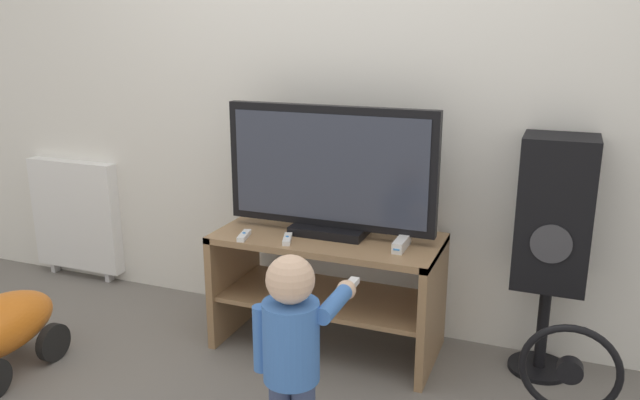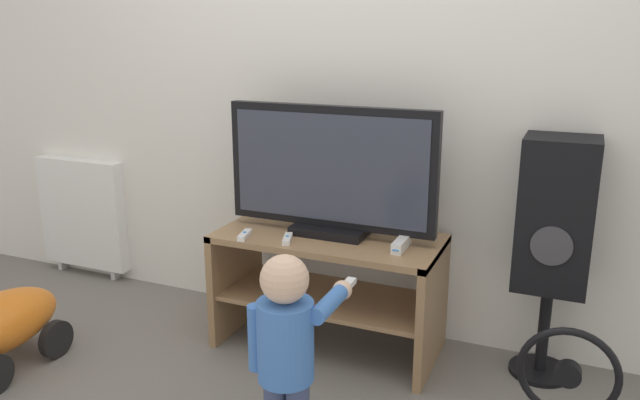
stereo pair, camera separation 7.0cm
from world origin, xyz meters
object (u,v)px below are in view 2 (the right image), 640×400
Objects in this scene: game_console at (401,244)px; remote_secondary at (287,239)px; radiator at (83,214)px; child at (287,341)px; floor_fan at (566,389)px; television at (330,173)px; speaker_tower at (555,221)px; remote_primary at (245,235)px.

remote_secondary is (-0.50, -0.10, -0.01)m from game_console.
radiator is at bearing 171.85° from game_console.
game_console is at bearing -8.15° from radiator.
child is 1.70× the size of floor_fan.
television is 0.93× the size of speaker_tower.
radiator is at bearing 165.90° from remote_secondary.
television is 0.98m from speaker_tower.
game_console is at bearing 159.93° from floor_fan.
floor_fan is at bearing -17.02° from television.
television is 1.36× the size of radiator.
remote_primary is at bearing 129.85° from child.
child is at bearing -64.03° from remote_secondary.
floor_fan is (0.11, -0.45, -0.51)m from speaker_tower.
remote_primary is 0.30× the size of floor_fan.
remote_secondary is 0.30× the size of floor_fan.
remote_primary is at bearing -17.12° from radiator.
speaker_tower reaches higher than floor_fan.
remote_primary is (-0.34, -0.20, -0.28)m from television.
television is at bearing -173.01° from speaker_tower.
television is 1.29× the size of child.
television reaches higher than child.
child reaches higher than game_console.
remote_primary is 0.18× the size of radiator.
game_console is 0.17× the size of speaker_tower.
floor_fan is 2.87m from radiator.
game_console is 2.12m from radiator.
speaker_tower is (1.31, 0.32, 0.14)m from remote_primary.
speaker_tower is at bearing 13.53° from remote_primary.
radiator reaches higher than floor_fan.
game_console is at bearing 11.35° from remote_secondary.
floor_fan is (1.08, -0.33, -0.65)m from television.
game_console is 0.72m from remote_primary.
game_console is 0.79m from child.
game_console is at bearing -162.82° from speaker_tower.
floor_fan is at bearing -7.55° from remote_secondary.
remote_primary is 1.47m from floor_fan.
speaker_tower reaches higher than child.
television is 1.30m from floor_fan.
television is 7.37× the size of remote_primary.
floor_fan is (0.72, -0.26, -0.38)m from game_console.
television is 0.36m from remote_secondary.
remote_primary is 1.47m from radiator.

